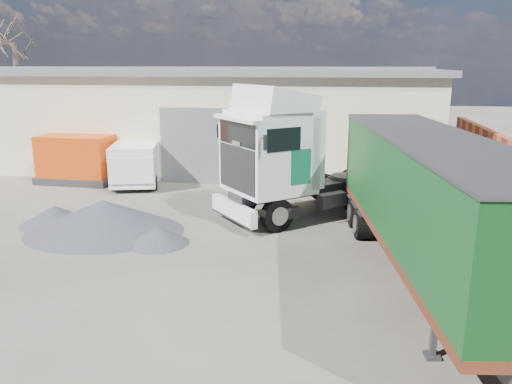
% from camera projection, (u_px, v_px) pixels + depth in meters
% --- Properties ---
extents(ground, '(120.00, 120.00, 0.00)m').
position_uv_depth(ground, '(177.00, 267.00, 14.10)').
color(ground, '#2C2924').
rests_on(ground, ground).
extents(warehouse, '(30.60, 12.60, 5.42)m').
position_uv_depth(warehouse, '(163.00, 114.00, 29.67)').
color(warehouse, beige).
rests_on(warehouse, ground).
extents(bare_tree, '(4.00, 4.00, 9.60)m').
position_uv_depth(bare_tree, '(12.00, 29.00, 34.10)').
color(bare_tree, '#382B21').
rests_on(bare_tree, ground).
extents(tractor_unit, '(7.22, 6.74, 4.89)m').
position_uv_depth(tractor_unit, '(290.00, 163.00, 18.23)').
color(tractor_unit, black).
rests_on(tractor_unit, ground).
extents(box_trailer, '(4.02, 11.74, 3.83)m').
position_uv_depth(box_trailer, '(427.00, 194.00, 12.75)').
color(box_trailer, '#2D2D30').
rests_on(box_trailer, ground).
extents(panel_van, '(3.17, 5.22, 1.99)m').
position_uv_depth(panel_van, '(138.00, 162.00, 23.82)').
color(panel_van, black).
rests_on(panel_van, ground).
extents(orange_skip, '(3.71, 2.40, 2.27)m').
position_uv_depth(orange_skip, '(79.00, 162.00, 24.08)').
color(orange_skip, '#2D2D30').
rests_on(orange_skip, ground).
extents(gravel_heap, '(6.92, 6.22, 1.12)m').
position_uv_depth(gravel_heap, '(101.00, 217.00, 16.94)').
color(gravel_heap, black).
rests_on(gravel_heap, ground).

